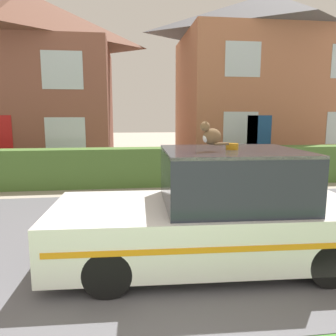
{
  "coord_description": "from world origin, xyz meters",
  "views": [
    {
      "loc": [
        -0.15,
        -1.26,
        2.09
      ],
      "look_at": [
        0.69,
        5.16,
        1.05
      ],
      "focal_mm": 35.0,
      "sensor_mm": 36.0,
      "label": 1
    }
  ],
  "objects_px": {
    "police_car": "(215,213)",
    "cat": "(211,135)",
    "house_right": "(267,78)",
    "house_left": "(29,79)"
  },
  "relations": [
    {
      "from": "police_car",
      "to": "cat",
      "type": "relative_size",
      "value": 11.82
    },
    {
      "from": "cat",
      "to": "house_right",
      "type": "bearing_deg",
      "value": -129.18
    },
    {
      "from": "police_car",
      "to": "cat",
      "type": "distance_m",
      "value": 1.14
    },
    {
      "from": "house_left",
      "to": "house_right",
      "type": "relative_size",
      "value": 0.86
    },
    {
      "from": "police_car",
      "to": "house_right",
      "type": "height_order",
      "value": "house_right"
    },
    {
      "from": "house_left",
      "to": "house_right",
      "type": "xyz_separation_m",
      "value": [
        10.6,
        0.32,
        0.24
      ]
    },
    {
      "from": "police_car",
      "to": "house_left",
      "type": "bearing_deg",
      "value": -61.07
    },
    {
      "from": "police_car",
      "to": "house_left",
      "type": "relative_size",
      "value": 0.62
    },
    {
      "from": "police_car",
      "to": "house_right",
      "type": "distance_m",
      "value": 12.4
    },
    {
      "from": "house_left",
      "to": "house_right",
      "type": "height_order",
      "value": "house_right"
    }
  ]
}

